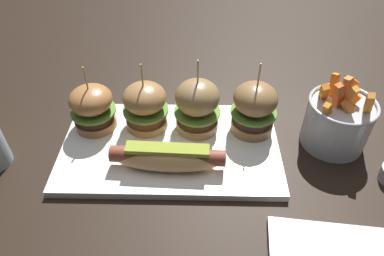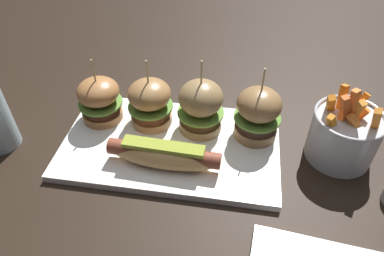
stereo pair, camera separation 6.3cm
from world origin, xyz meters
TOP-DOWN VIEW (x-y plane):
  - ground_plane at (0.00, 0.00)m, footprint 3.00×3.00m
  - platter_main at (0.00, 0.00)m, footprint 0.40×0.23m
  - hot_dog at (0.00, -0.06)m, footprint 0.20×0.06m
  - slider_far_left at (-0.15, 0.05)m, footprint 0.08×0.08m
  - slider_center_left at (-0.05, 0.05)m, footprint 0.09×0.09m
  - slider_center_right at (0.05, 0.05)m, footprint 0.09×0.09m
  - slider_far_right at (0.15, 0.04)m, footprint 0.09×0.09m
  - fries_bucket at (0.30, 0.03)m, footprint 0.12×0.12m

SIDE VIEW (x-z plane):
  - ground_plane at x=0.00m, z-range 0.00..0.00m
  - platter_main at x=0.00m, z-range 0.00..0.01m
  - hot_dog at x=0.00m, z-range 0.01..0.06m
  - fries_bucket at x=0.30m, z-range -0.02..0.13m
  - slider_far_left at x=-0.15m, z-range -0.01..0.13m
  - slider_center_left at x=-0.05m, z-range -0.01..0.13m
  - slider_far_right at x=0.15m, z-range -0.01..0.14m
  - slider_center_right at x=0.05m, z-range -0.01..0.14m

